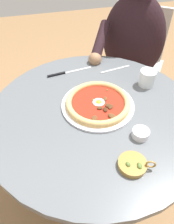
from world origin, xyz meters
TOP-DOWN VIEW (x-y plane):
  - ground_plane at (0.00, 0.00)m, footprint 6.00×6.00m
  - dining_table at (0.00, 0.00)m, footprint 0.89×0.89m
  - pizza_on_plate at (0.03, -0.02)m, footprint 0.31×0.31m
  - water_glass at (0.12, -0.28)m, footprint 0.07×0.07m
  - steak_knife at (0.30, 0.08)m, footprint 0.04×0.23m
  - ramekin_capers at (-0.17, -0.13)m, footprint 0.06×0.06m
  - olive_pan at (-0.28, -0.06)m, footprint 0.10×0.12m
  - fork_utensil at (0.27, -0.19)m, footprint 0.04×0.16m
  - diner_person at (0.53, -0.39)m, footprint 0.43×0.55m
  - cafe_chair_diner at (0.64, -0.47)m, footprint 0.56×0.56m

SIDE VIEW (x-z plane):
  - ground_plane at x=0.00m, z-range -0.02..0.00m
  - cafe_chair_diner at x=0.64m, z-range 0.10..0.95m
  - diner_person at x=0.53m, z-range -0.06..1.11m
  - dining_table at x=0.00m, z-range 0.19..0.90m
  - fork_utensil at x=0.27m, z-range 0.71..0.72m
  - steak_knife at x=0.30m, z-range 0.71..0.72m
  - olive_pan at x=-0.28m, z-range 0.70..0.74m
  - pizza_on_plate at x=0.03m, z-range 0.71..0.75m
  - ramekin_capers at x=-0.17m, z-range 0.71..0.74m
  - water_glass at x=0.12m, z-range 0.71..0.78m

